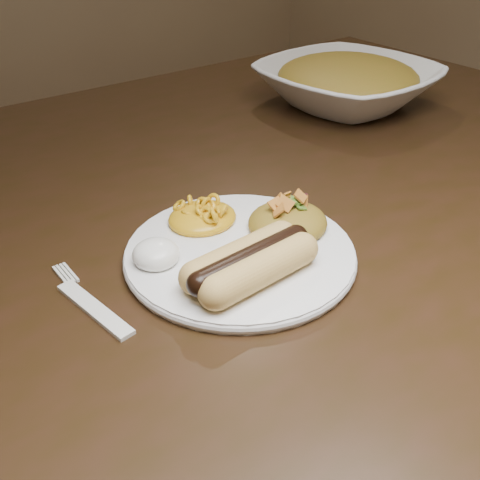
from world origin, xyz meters
TOP-DOWN VIEW (x-y plane):
  - table at (0.00, 0.00)m, footprint 1.60×0.90m
  - plate at (0.02, -0.14)m, footprint 0.26×0.26m
  - hotdog at (0.00, -0.19)m, footprint 0.12×0.07m
  - mac_and_cheese at (0.02, -0.08)m, footprint 0.08×0.07m
  - sour_cream at (-0.05, -0.11)m, footprint 0.06×0.06m
  - taco_salad at (0.09, -0.14)m, footprint 0.08×0.08m
  - fork at (-0.13, -0.13)m, footprint 0.04×0.13m
  - serving_bowl at (0.43, 0.11)m, footprint 0.30×0.30m
  - bowl_filling at (0.43, 0.11)m, footprint 0.29×0.29m

SIDE VIEW (x-z plane):
  - table at x=0.00m, z-range 0.28..1.03m
  - fork at x=-0.13m, z-range 0.75..0.75m
  - plate at x=0.02m, z-range 0.75..0.76m
  - sour_cream at x=-0.05m, z-range 0.76..0.79m
  - mac_and_cheese at x=0.02m, z-range 0.76..0.79m
  - taco_salad at x=0.09m, z-range 0.76..0.80m
  - hotdog at x=0.00m, z-range 0.76..0.79m
  - serving_bowl at x=0.43m, z-range 0.75..0.82m
  - bowl_filling at x=0.43m, z-range 0.77..0.83m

